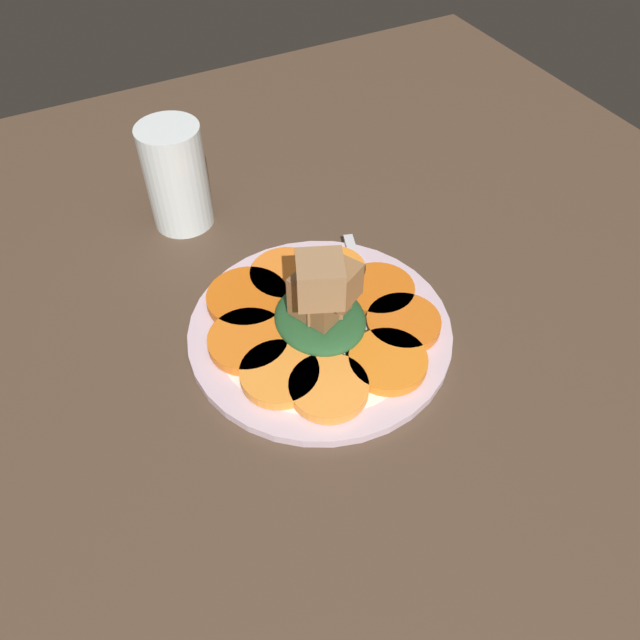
# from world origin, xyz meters

# --- Properties ---
(table_slab) EXTENTS (1.20, 1.20, 0.02)m
(table_slab) POSITION_xyz_m (0.00, 0.00, 0.01)
(table_slab) COLOR #4C3828
(table_slab) RESTS_ON ground
(plate) EXTENTS (0.27, 0.27, 0.01)m
(plate) POSITION_xyz_m (0.00, 0.00, 0.03)
(plate) COLOR silver
(plate) RESTS_ON table_slab
(carrot_slice_0) EXTENTS (0.08, 0.08, 0.01)m
(carrot_slice_0) POSITION_xyz_m (-0.08, 0.03, 0.04)
(carrot_slice_0) COLOR orange
(carrot_slice_0) RESTS_ON plate
(carrot_slice_1) EXTENTS (0.08, 0.08, 0.01)m
(carrot_slice_1) POSITION_xyz_m (-0.07, -0.04, 0.04)
(carrot_slice_1) COLOR orange
(carrot_slice_1) RESTS_ON plate
(carrot_slice_2) EXTENTS (0.08, 0.08, 0.01)m
(carrot_slice_2) POSITION_xyz_m (-0.04, -0.08, 0.04)
(carrot_slice_2) COLOR orange
(carrot_slice_2) RESTS_ON plate
(carrot_slice_3) EXTENTS (0.08, 0.08, 0.01)m
(carrot_slice_3) POSITION_xyz_m (0.01, -0.08, 0.04)
(carrot_slice_3) COLOR orange
(carrot_slice_3) RESTS_ON plate
(carrot_slice_4) EXTENTS (0.07, 0.07, 0.01)m
(carrot_slice_4) POSITION_xyz_m (0.06, -0.05, 0.04)
(carrot_slice_4) COLOR orange
(carrot_slice_4) RESTS_ON plate
(carrot_slice_5) EXTENTS (0.08, 0.08, 0.01)m
(carrot_slice_5) POSITION_xyz_m (0.08, -0.00, 0.04)
(carrot_slice_5) COLOR orange
(carrot_slice_5) RESTS_ON plate
(carrot_slice_6) EXTENTS (0.09, 0.09, 0.01)m
(carrot_slice_6) POSITION_xyz_m (0.07, 0.05, 0.04)
(carrot_slice_6) COLOR #D66014
(carrot_slice_6) RESTS_ON plate
(carrot_slice_7) EXTENTS (0.08, 0.08, 0.01)m
(carrot_slice_7) POSITION_xyz_m (0.01, 0.07, 0.04)
(carrot_slice_7) COLOR orange
(carrot_slice_7) RESTS_ON plate
(carrot_slice_8) EXTENTS (0.08, 0.08, 0.01)m
(carrot_slice_8) POSITION_xyz_m (-0.04, 0.06, 0.04)
(carrot_slice_8) COLOR orange
(carrot_slice_8) RESTS_ON plate
(center_pile) EXTENTS (0.10, 0.09, 0.11)m
(center_pile) POSITION_xyz_m (-0.01, 0.00, 0.07)
(center_pile) COLOR #235128
(center_pile) RESTS_ON plate
(fork) EXTENTS (0.19, 0.08, 0.00)m
(fork) POSITION_xyz_m (0.01, -0.06, 0.03)
(fork) COLOR silver
(fork) RESTS_ON plate
(water_glass) EXTENTS (0.07, 0.07, 0.13)m
(water_glass) POSITION_xyz_m (0.24, 0.06, 0.08)
(water_glass) COLOR silver
(water_glass) RESTS_ON table_slab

